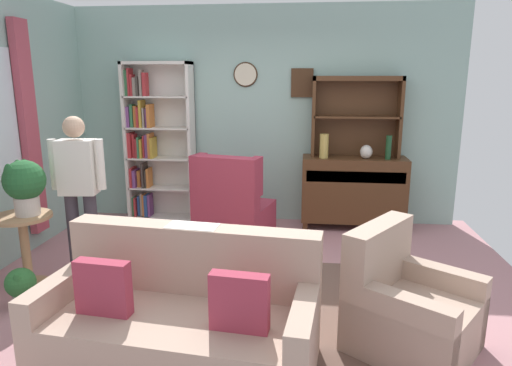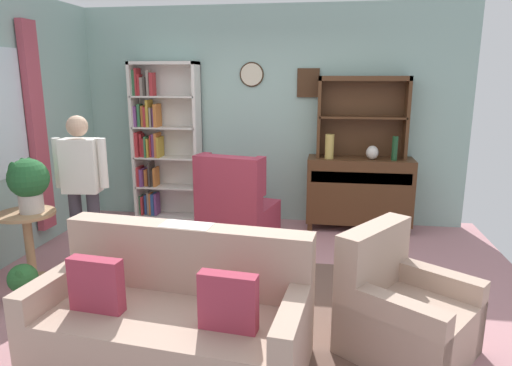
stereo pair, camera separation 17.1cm
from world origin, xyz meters
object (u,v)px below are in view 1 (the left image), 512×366
armchair_floral (408,310)px  potted_plant_small (21,285)px  bottle_wine (388,147)px  vase_tall (324,146)px  sideboard (353,189)px  couch_floral (181,322)px  sideboard_hutch (356,105)px  wingback_chair (232,210)px  person_reading (79,185)px  bookshelf (154,143)px  plant_stand (25,243)px  potted_plant_large (24,183)px  vase_round (366,152)px

armchair_floral → potted_plant_small: armchair_floral is taller
potted_plant_small → bottle_wine: bearing=35.1°
vase_tall → bottle_wine: size_ratio=1.02×
sideboard → vase_tall: vase_tall is taller
couch_floral → sideboard_hutch: bearing=66.1°
bottle_wine → wingback_chair: bottle_wine is taller
couch_floral → person_reading: (-1.34, 1.32, 0.59)m
sideboard_hutch → vase_tall: sideboard_hutch is taller
sideboard → couch_floral: size_ratio=0.69×
couch_floral → potted_plant_small: bearing=158.6°
vase_tall → bookshelf: bearing=175.8°
wingback_chair → armchair_floral: bearing=-51.6°
sideboard_hutch → bookshelf: bearing=-179.4°
sideboard → sideboard_hutch: bearing=90.0°
sideboard_hutch → sideboard: bearing=-90.0°
sideboard → bottle_wine: bearing=-12.9°
vase_tall → wingback_chair: size_ratio=0.29×
plant_stand → potted_plant_small: plant_stand is taller
sideboard_hutch → person_reading: size_ratio=0.71×
person_reading → sideboard: bearing=32.4°
potted_plant_large → potted_plant_small: size_ratio=1.45×
vase_round → potted_plant_large: bearing=-148.3°
sideboard → potted_plant_large: (-3.10, -2.06, 0.48)m
vase_round → wingback_chair: 1.81m
sideboard → bookshelf: bearing=178.2°
vase_round → couch_floral: (-1.54, -3.00, -0.69)m
plant_stand → person_reading: (0.39, 0.34, 0.48)m
plant_stand → sideboard_hutch: bearing=35.0°
bottle_wine → person_reading: person_reading is taller
couch_floral → wingback_chair: wingback_chair is taller
sideboard_hutch → armchair_floral: bearing=-87.0°
plant_stand → person_reading: bearing=41.2°
potted_plant_small → vase_round: bearing=37.6°
bookshelf → person_reading: size_ratio=1.35×
plant_stand → potted_plant_small: (0.17, -0.37, -0.23)m
wingback_chair → bookshelf: bearing=147.4°
couch_floral → person_reading: bearing=135.5°
bottle_wine → potted_plant_large: 4.01m
vase_tall → bottle_wine: 0.78m
plant_stand → potted_plant_large: size_ratio=1.39×
bookshelf → wingback_chair: bearing=-32.6°
wingback_chair → potted_plant_small: size_ratio=3.04×
bottle_wine → wingback_chair: 2.05m
bookshelf → vase_tall: (2.24, -0.16, 0.03)m
armchair_floral → sideboard_hutch: bearing=93.0°
sideboard_hutch → vase_round: sideboard_hutch is taller
plant_stand → potted_plant_small: 0.46m
bookshelf → armchair_floral: (2.77, -2.77, -0.76)m
wingback_chair → person_reading: person_reading is taller
potted_plant_large → wingback_chair: bearing=40.5°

